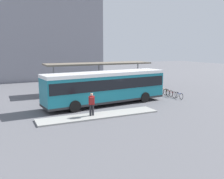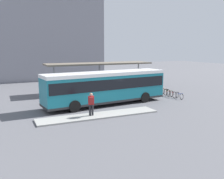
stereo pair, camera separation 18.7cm
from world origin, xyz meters
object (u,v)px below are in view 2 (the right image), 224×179
object	(u,v)px
pedestrian_waiting	(91,103)
bicycle_red	(171,94)
bicycle_green	(168,93)
city_bus	(106,86)
bicycle_blue	(179,96)
potted_planter_near_shelter	(61,93)
bicycle_orange	(165,91)

from	to	relation	value
pedestrian_waiting	bicycle_red	world-z (taller)	pedestrian_waiting
bicycle_green	city_bus	bearing A→B (deg)	-87.54
city_bus	bicycle_blue	size ratio (longest dim) A/B	8.01
pedestrian_waiting	city_bus	bearing A→B (deg)	-23.35
bicycle_blue	bicycle_green	xyz separation A→B (m)	(-0.12, 1.71, 0.02)
bicycle_blue	bicycle_red	distance (m)	0.92
potted_planter_near_shelter	bicycle_orange	bearing A→B (deg)	-11.10
pedestrian_waiting	bicycle_orange	world-z (taller)	pedestrian_waiting
pedestrian_waiting	bicycle_red	xyz separation A→B (m)	(10.61, 3.73, -0.79)
pedestrian_waiting	bicycle_blue	world-z (taller)	pedestrian_waiting
bicycle_green	bicycle_red	bearing A→B (deg)	-20.10
city_bus	pedestrian_waiting	xyz separation A→B (m)	(-2.81, -3.56, -0.68)
pedestrian_waiting	potted_planter_near_shelter	xyz separation A→B (m)	(-0.55, 7.72, -0.50)
city_bus	pedestrian_waiting	distance (m)	4.59
city_bus	potted_planter_near_shelter	distance (m)	5.47
pedestrian_waiting	bicycle_green	size ratio (longest dim) A/B	1.10
bicycle_red	potted_planter_near_shelter	bearing A→B (deg)	64.03
pedestrian_waiting	bicycle_green	distance (m)	11.80
bicycle_red	potted_planter_near_shelter	world-z (taller)	potted_planter_near_shelter
city_bus	potted_planter_near_shelter	world-z (taller)	city_bus
potted_planter_near_shelter	bicycle_blue	bearing A→B (deg)	-22.83
city_bus	pedestrian_waiting	size ratio (longest dim) A/B	6.81
bicycle_blue	potted_planter_near_shelter	size ratio (longest dim) A/B	1.21
city_bus	bicycle_orange	bearing A→B (deg)	6.46
city_bus	bicycle_orange	world-z (taller)	city_bus
bicycle_green	bicycle_orange	xyz separation A→B (m)	(0.22, 0.86, -0.00)
city_bus	bicycle_green	size ratio (longest dim) A/B	7.51
city_bus	pedestrian_waiting	bearing A→B (deg)	-134.61
bicycle_blue	potted_planter_near_shelter	xyz separation A→B (m)	(-11.51, 4.84, 0.32)
city_bus	bicycle_blue	distance (m)	8.32
potted_planter_near_shelter	city_bus	bearing A→B (deg)	-51.09
city_bus	pedestrian_waiting	world-z (taller)	city_bus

